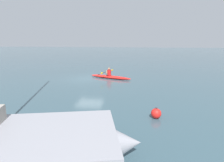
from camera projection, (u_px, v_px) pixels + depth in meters
ground_plane at (89, 79)px, 17.96m from camera, size 160.00×160.00×0.00m
kayak at (110, 77)px, 18.04m from camera, size 4.24×1.96×0.29m
kayaker at (109, 72)px, 18.01m from camera, size 0.84×2.29×0.76m
mooring_buoy_white_far at (156, 113)px, 8.83m from camera, size 0.48×0.48×0.53m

